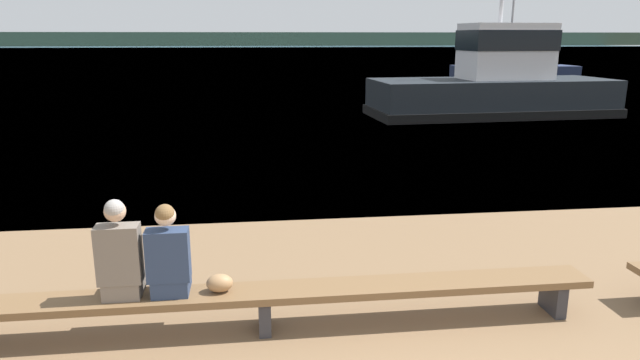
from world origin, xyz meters
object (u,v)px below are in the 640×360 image
person_left (120,256)px  person_right (169,257)px  bench_main (264,297)px  shopping_bag (220,283)px  tugboat_red (495,87)px  moored_sailboat (513,78)px

person_left → person_right: person_left is taller
bench_main → shopping_bag: size_ratio=25.89×
person_right → tugboat_red: (9.94, 15.17, 0.23)m
person_left → person_right: bearing=0.2°
tugboat_red → shopping_bag: bearing=144.6°
person_right → tugboat_red: tugboat_red is taller
bench_main → person_right: person_right is taller
bench_main → tugboat_red: bearing=59.2°
bench_main → person_right: 1.02m
moored_sailboat → person_right: bearing=149.5°
person_right → shopping_bag: size_ratio=3.56×
tugboat_red → moored_sailboat: bearing=-32.6°
shopping_bag → tugboat_red: 17.89m
bench_main → person_right: size_ratio=7.27×
tugboat_red → bench_main: bearing=145.8°
bench_main → moored_sailboat: 28.04m
shopping_bag → person_left: bearing=-179.7°
person_right → shopping_bag: 0.56m
bench_main → shopping_bag: shopping_bag is taller
person_right → bench_main: bearing=-0.5°
bench_main → moored_sailboat: (14.09, 24.24, 0.36)m
person_right → moored_sailboat: moored_sailboat is taller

